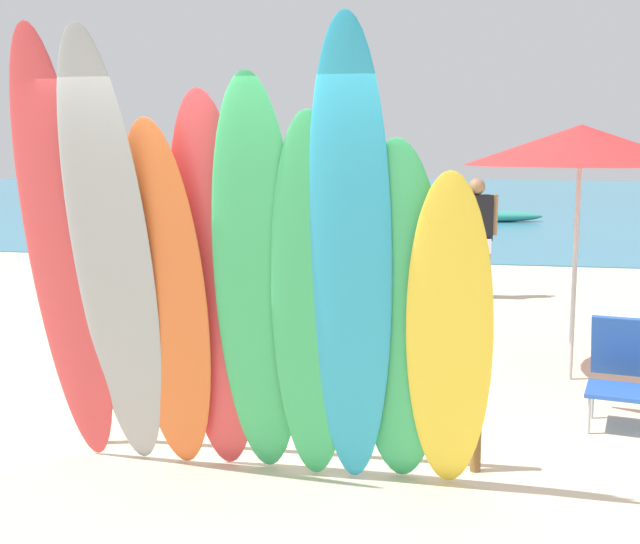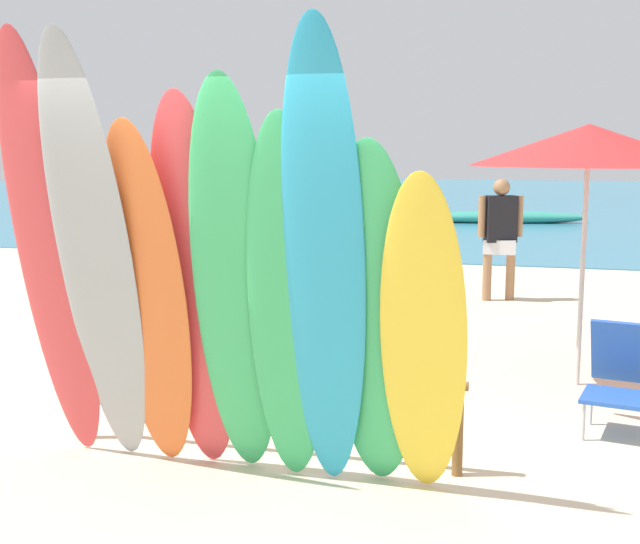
# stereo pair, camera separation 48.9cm
# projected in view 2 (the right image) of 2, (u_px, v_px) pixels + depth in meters

# --- Properties ---
(ground) EXTENTS (60.00, 60.00, 0.00)m
(ground) POSITION_uv_depth(u_px,v_px,m) (457.00, 239.00, 19.01)
(ground) COLOR beige
(ocean_water) EXTENTS (60.00, 40.00, 0.02)m
(ocean_water) POSITION_uv_depth(u_px,v_px,m) (493.00, 198.00, 34.04)
(ocean_water) COLOR teal
(ocean_water) RESTS_ON ground
(surfboard_rack) EXTENTS (2.81, 0.07, 0.63)m
(surfboard_rack) POSITION_uv_depth(u_px,v_px,m) (259.00, 386.00, 5.56)
(surfboard_rack) COLOR brown
(surfboard_rack) RESTS_ON ground
(surfboard_red_0) EXTENTS (0.58, 0.70, 2.84)m
(surfboard_red_0) POSITION_uv_depth(u_px,v_px,m) (51.00, 254.00, 5.29)
(surfboard_red_0) COLOR #D13D42
(surfboard_red_0) RESTS_ON ground
(surfboard_grey_1) EXTENTS (0.55, 0.77, 2.81)m
(surfboard_grey_1) POSITION_uv_depth(u_px,v_px,m) (95.00, 260.00, 5.14)
(surfboard_grey_1) COLOR #999EA3
(surfboard_grey_1) RESTS_ON ground
(surfboard_orange_2) EXTENTS (0.59, 0.57, 2.29)m
(surfboard_orange_2) POSITION_uv_depth(u_px,v_px,m) (148.00, 300.00, 5.20)
(surfboard_orange_2) COLOR orange
(surfboard_orange_2) RESTS_ON ground
(surfboard_red_3) EXTENTS (0.59, 0.51, 2.46)m
(surfboard_red_3) POSITION_uv_depth(u_px,v_px,m) (194.00, 287.00, 5.17)
(surfboard_red_3) COLOR #D13D42
(surfboard_red_3) RESTS_ON ground
(surfboard_green_4) EXTENTS (0.57, 0.64, 2.55)m
(surfboard_green_4) POSITION_uv_depth(u_px,v_px,m) (235.00, 284.00, 5.02)
(surfboard_green_4) COLOR #38B266
(surfboard_green_4) RESTS_ON ground
(surfboard_green_5) EXTENTS (0.53, 0.53, 2.32)m
(surfboard_green_5) POSITION_uv_depth(u_px,v_px,m) (287.00, 305.00, 4.94)
(surfboard_green_5) COLOR #38B266
(surfboard_green_5) RESTS_ON ground
(surfboard_teal_6) EXTENTS (0.51, 0.62, 2.84)m
(surfboard_teal_6) POSITION_uv_depth(u_px,v_px,m) (324.00, 265.00, 4.79)
(surfboard_teal_6) COLOR #289EC6
(surfboard_teal_6) RESTS_ON ground
(surfboard_green_7) EXTENTS (0.59, 0.54, 2.17)m
(surfboard_green_7) POSITION_uv_depth(u_px,v_px,m) (375.00, 320.00, 4.88)
(surfboard_green_7) COLOR #38B266
(surfboard_green_7) RESTS_ON ground
(surfboard_yellow_8) EXTENTS (0.53, 0.54, 1.99)m
(surfboard_yellow_8) POSITION_uv_depth(u_px,v_px,m) (423.00, 339.00, 4.77)
(surfboard_yellow_8) COLOR yellow
(surfboard_yellow_8) RESTS_ON ground
(beachgoer_by_water) EXTENTS (0.60, 0.37, 1.68)m
(beachgoer_by_water) POSITION_uv_depth(u_px,v_px,m) (500.00, 231.00, 11.23)
(beachgoer_by_water) COLOR #9E704C
(beachgoer_by_water) RESTS_ON ground
(beachgoer_midbeach) EXTENTS (0.58, 0.36, 1.65)m
(beachgoer_midbeach) POSITION_uv_depth(u_px,v_px,m) (378.00, 235.00, 10.88)
(beachgoer_midbeach) COLOR brown
(beachgoer_midbeach) RESTS_ON ground
(beach_chair_striped) EXTENTS (0.63, 0.78, 0.82)m
(beach_chair_striped) POSITION_uv_depth(u_px,v_px,m) (622.00, 374.00, 6.09)
(beach_chair_striped) COLOR #B7B7BC
(beach_chair_striped) RESTS_ON ground
(beach_umbrella) EXTENTS (2.04, 2.04, 2.31)m
(beach_umbrella) POSITION_uv_depth(u_px,v_px,m) (589.00, 145.00, 7.00)
(beach_umbrella) COLOR silver
(beach_umbrella) RESTS_ON ground
(distant_boat) EXTENTS (4.70, 1.71, 0.37)m
(distant_boat) POSITION_uv_depth(u_px,v_px,m) (504.00, 217.00, 22.84)
(distant_boat) COLOR teal
(distant_boat) RESTS_ON ground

